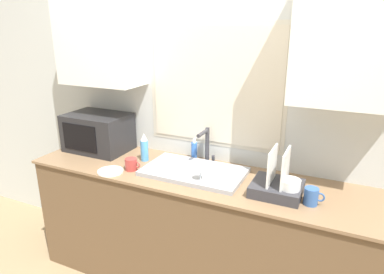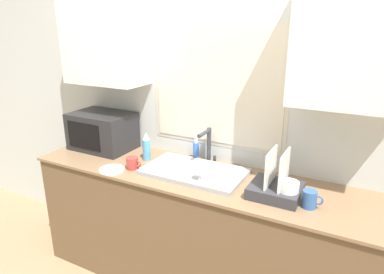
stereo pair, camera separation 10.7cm
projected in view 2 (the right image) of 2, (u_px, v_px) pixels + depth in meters
countertop at (197, 231)px, 2.53m from camera, size 2.51×0.63×0.92m
wall_back at (216, 94)px, 2.46m from camera, size 6.00×0.38×2.60m
sink_basin at (194, 172)px, 2.40m from camera, size 0.70×0.41×0.03m
faucet at (208, 143)px, 2.53m from camera, size 0.08×0.18×0.27m
microwave at (103, 131)px, 2.85m from camera, size 0.50×0.36×0.30m
dish_rack at (277, 187)px, 2.07m from camera, size 0.30×0.28×0.29m
spray_bottle at (146, 147)px, 2.62m from camera, size 0.06×0.06×0.22m
soap_bottle at (196, 151)px, 2.62m from camera, size 0.05×0.05×0.17m
mug_near_sink at (132, 163)px, 2.47m from camera, size 0.12×0.09×0.09m
wine_glass at (199, 166)px, 2.20m from camera, size 0.07×0.07×0.17m
mug_by_rack at (310, 199)px, 1.94m from camera, size 0.12×0.08×0.10m
small_plate at (112, 170)px, 2.45m from camera, size 0.18×0.18×0.01m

